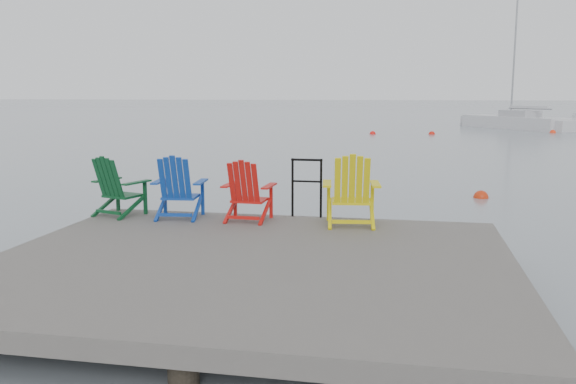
% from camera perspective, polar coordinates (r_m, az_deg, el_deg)
% --- Properties ---
extents(ground, '(400.00, 400.00, 0.00)m').
position_cam_1_polar(ground, '(7.23, -3.47, -9.99)').
color(ground, slate).
rests_on(ground, ground).
extents(dock, '(6.00, 5.00, 1.40)m').
position_cam_1_polar(dock, '(7.12, -3.49, -7.35)').
color(dock, '#292724').
rests_on(dock, ground).
extents(handrail, '(0.48, 0.04, 0.90)m').
position_cam_1_polar(handrail, '(9.27, 1.76, 0.95)').
color(handrail, black).
rests_on(handrail, dock).
extents(chair_green, '(0.87, 0.82, 0.92)m').
position_cam_1_polar(chair_green, '(9.74, -15.71, 0.54)').
color(chair_green, '#0B3E1D').
rests_on(chair_green, dock).
extents(chair_blue, '(0.82, 0.77, 0.95)m').
position_cam_1_polar(chair_blue, '(9.32, -10.23, 0.47)').
color(chair_blue, navy).
rests_on(chair_blue, dock).
extents(chair_red, '(0.74, 0.69, 0.91)m').
position_cam_1_polar(chair_red, '(9.00, -3.84, 0.14)').
color(chair_red, '#B9120D').
rests_on(chair_red, dock).
extents(chair_yellow, '(0.89, 0.83, 1.02)m').
position_cam_1_polar(chair_yellow, '(8.71, 5.95, 0.19)').
color(chair_yellow, '#D0BF0B').
rests_on(chair_yellow, dock).
extents(sailboat_near, '(6.44, 8.00, 11.40)m').
position_cam_1_polar(sailboat_near, '(44.44, 20.49, 6.07)').
color(sailboat_near, '#BBBBBF').
rests_on(sailboat_near, ground).
extents(buoy_a, '(0.34, 0.34, 0.34)m').
position_cam_1_polar(buoy_a, '(14.67, 17.60, -0.52)').
color(buoy_a, '#BB290B').
rests_on(buoy_a, ground).
extents(buoy_b, '(0.36, 0.36, 0.36)m').
position_cam_1_polar(buoy_b, '(36.07, 7.93, 5.39)').
color(buoy_b, red).
rests_on(buoy_b, ground).
extents(buoy_c, '(0.36, 0.36, 0.36)m').
position_cam_1_polar(buoy_c, '(40.20, 23.53, 5.10)').
color(buoy_c, red).
rests_on(buoy_c, ground).
extents(buoy_d, '(0.37, 0.37, 0.37)m').
position_cam_1_polar(buoy_d, '(36.49, 13.30, 5.27)').
color(buoy_d, red).
rests_on(buoy_d, ground).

